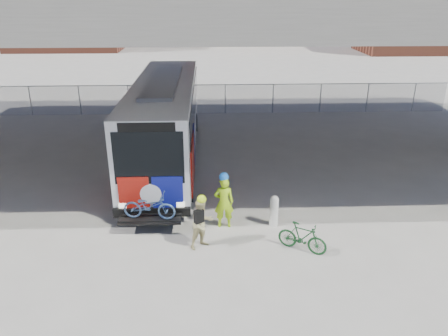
{
  "coord_description": "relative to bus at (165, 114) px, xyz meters",
  "views": [
    {
      "loc": [
        -0.1,
        -14.82,
        7.3
      ],
      "look_at": [
        0.43,
        -0.98,
        1.6
      ],
      "focal_mm": 35.0,
      "sensor_mm": 36.0,
      "label": 1
    }
  ],
  "objects": [
    {
      "name": "bollard",
      "position": [
        4.03,
        -6.33,
        -1.53
      ],
      "size": [
        0.28,
        0.28,
        1.09
      ],
      "color": "silver",
      "rests_on": "ground"
    },
    {
      "name": "bus",
      "position": [
        0.0,
        0.0,
        0.0
      ],
      "size": [
        2.67,
        12.96,
        3.69
      ],
      "color": "silver",
      "rests_on": "ground"
    },
    {
      "name": "brick_buildings",
      "position": [
        3.23,
        44.06,
        3.31
      ],
      "size": [
        54.0,
        22.0,
        12.0
      ],
      "color": "brown",
      "rests_on": "ground"
    },
    {
      "name": "cyclist_hivis",
      "position": [
        2.38,
        -6.33,
        -1.18
      ],
      "size": [
        0.65,
        0.44,
        1.93
      ],
      "rotation": [
        0.0,
        0.0,
        3.17
      ],
      "color": "#B1E918",
      "rests_on": "ground"
    },
    {
      "name": "overpass",
      "position": [
        2.0,
        -0.16,
        4.44
      ],
      "size": [
        40.0,
        16.0,
        7.95
      ],
      "color": "#605E59",
      "rests_on": "ground"
    },
    {
      "name": "cyclist_tan",
      "position": [
        1.68,
        -7.55,
        -1.28
      ],
      "size": [
        0.98,
        0.93,
        1.75
      ],
      "rotation": [
        0.0,
        0.0,
        0.6
      ],
      "color": "tan",
      "rests_on": "ground"
    },
    {
      "name": "chainlink_fence",
      "position": [
        2.0,
        7.84,
        -0.69
      ],
      "size": [
        30.0,
        0.06,
        30.0
      ],
      "color": "gray",
      "rests_on": "ground"
    },
    {
      "name": "bike_parked",
      "position": [
        4.65,
        -7.87,
        -1.65
      ],
      "size": [
        1.52,
        1.15,
        0.91
      ],
      "primitive_type": "imported",
      "rotation": [
        0.0,
        0.0,
        1.03
      ],
      "color": "#15421D",
      "rests_on": "ground"
    },
    {
      "name": "ground",
      "position": [
        2.0,
        -4.16,
        -2.11
      ],
      "size": [
        160.0,
        160.0,
        0.0
      ],
      "primitive_type": "plane",
      "color": "#9E9991",
      "rests_on": "ground"
    }
  ]
}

